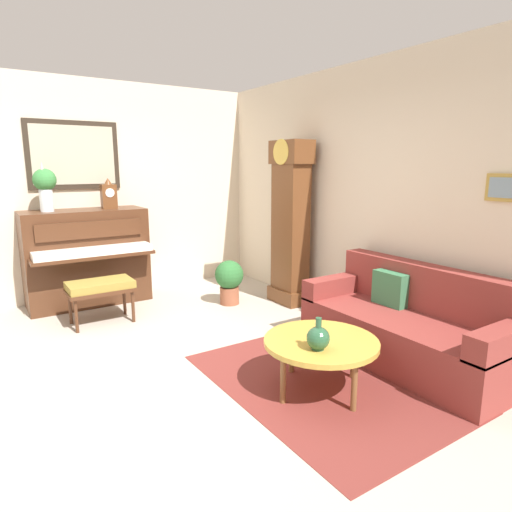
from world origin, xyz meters
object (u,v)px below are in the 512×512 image
object	(u,v)px
couch	(408,327)
potted_plant	(229,279)
piano	(87,257)
coffee_table	(321,343)
flower_vase	(45,185)
piano_bench	(100,288)
green_jug	(318,338)
mantel_clock	(109,195)
grandfather_clock	(290,227)

from	to	relation	value
couch	potted_plant	xyz separation A→B (m)	(-2.29, -0.53, 0.01)
piano	coffee_table	world-z (taller)	piano
couch	flower_vase	xyz separation A→B (m)	(-3.30, -2.40, 1.19)
couch	potted_plant	bearing A→B (deg)	-167.06
piano_bench	coffee_table	bearing A→B (deg)	22.81
couch	green_jug	size ratio (longest dim) A/B	7.92
mantel_clock	flower_vase	world-z (taller)	flower_vase
coffee_table	mantel_clock	bearing A→B (deg)	-168.69
grandfather_clock	potted_plant	distance (m)	1.00
green_jug	potted_plant	xyz separation A→B (m)	(-2.41, 0.64, -0.18)
piano	mantel_clock	distance (m)	0.82
piano_bench	couch	world-z (taller)	couch
grandfather_clock	flower_vase	xyz separation A→B (m)	(-1.35, -2.56, 0.54)
piano	piano_bench	xyz separation A→B (m)	(0.83, -0.06, -0.20)
flower_vase	potted_plant	size ratio (longest dim) A/B	1.04
flower_vase	piano_bench	bearing A→B (deg)	22.46
couch	flower_vase	bearing A→B (deg)	-143.98
grandfather_clock	mantel_clock	distance (m)	2.32
piano_bench	mantel_clock	bearing A→B (deg)	155.56
piano_bench	grandfather_clock	world-z (taller)	grandfather_clock
grandfather_clock	coffee_table	size ratio (longest dim) A/B	2.31
grandfather_clock	green_jug	distance (m)	2.49
grandfather_clock	potted_plant	xyz separation A→B (m)	(-0.35, -0.69, -0.64)
grandfather_clock	coffee_table	xyz separation A→B (m)	(1.93, -1.18, -0.58)
coffee_table	potted_plant	world-z (taller)	potted_plant
flower_vase	coffee_table	bearing A→B (deg)	22.72
piano	mantel_clock	world-z (taller)	mantel_clock
piano_bench	coffee_table	xyz separation A→B (m)	(2.46, 1.03, -0.02)
piano	grandfather_clock	distance (m)	2.57
piano	couch	world-z (taller)	piano
flower_vase	piano	bearing A→B (deg)	90.21
couch	coffee_table	size ratio (longest dim) A/B	2.16
piano_bench	couch	xyz separation A→B (m)	(2.47, 2.06, -0.09)
couch	coffee_table	bearing A→B (deg)	-90.72
couch	potted_plant	world-z (taller)	couch
potted_plant	flower_vase	bearing A→B (deg)	-118.23
coffee_table	green_jug	size ratio (longest dim) A/B	3.67
piano	green_jug	size ratio (longest dim) A/B	6.00
piano_bench	grandfather_clock	bearing A→B (deg)	76.68
piano_bench	flower_vase	bearing A→B (deg)	-157.54
grandfather_clock	piano_bench	bearing A→B (deg)	-103.32
grandfather_clock	couch	xyz separation A→B (m)	(1.95, -0.16, -0.65)
couch	flower_vase	size ratio (longest dim) A/B	3.28
piano	piano_bench	world-z (taller)	piano
piano	couch	bearing A→B (deg)	31.18
piano_bench	mantel_clock	distance (m)	1.32
grandfather_clock	mantel_clock	xyz separation A→B (m)	(-1.35, -1.84, 0.40)
potted_plant	green_jug	bearing A→B (deg)	-14.86
piano_bench	grandfather_clock	size ratio (longest dim) A/B	0.34
piano_bench	coffee_table	world-z (taller)	piano_bench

